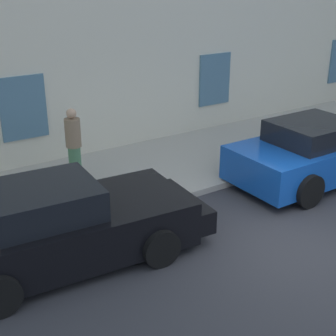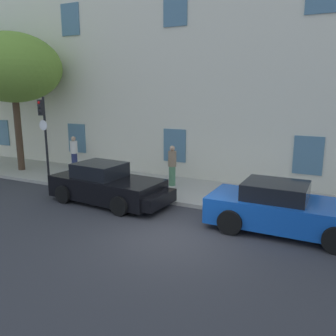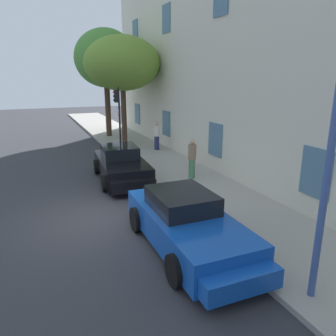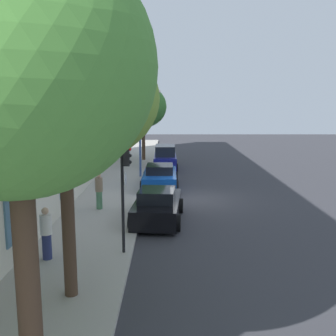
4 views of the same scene
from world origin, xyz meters
name	(u,v)px [view 2 (image 2 of 4)]	position (x,y,z in m)	size (l,w,h in m)	color
ground_plane	(175,237)	(0.00, 0.00, 0.00)	(80.00, 80.00, 0.00)	#333338
sidewalk	(222,195)	(0.00, 4.30, 0.07)	(60.00, 3.47, 0.14)	#A8A399
building_facade	(251,34)	(0.00, 7.64, 6.46)	(35.79, 3.70, 12.88)	beige
sportscar_red_lead	(110,186)	(-3.49, 1.80, 0.62)	(4.71, 2.31, 1.45)	black
sportscar_yellow_flank	(292,211)	(2.87, 1.84, 0.64)	(4.90, 2.14, 1.44)	#144CB2
tree_midblock	(13,68)	(-10.43, 3.88, 5.11)	(4.60, 4.60, 6.63)	#473323
traffic_light	(44,124)	(-7.56, 2.77, 2.64)	(0.44, 0.36, 3.67)	black
pedestrian_admiring	(172,165)	(-2.28, 4.54, 1.01)	(0.44, 0.44, 1.70)	#4C7F59
pedestrian_strolling	(74,153)	(-8.11, 5.19, 0.99)	(0.46, 0.46, 1.68)	navy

